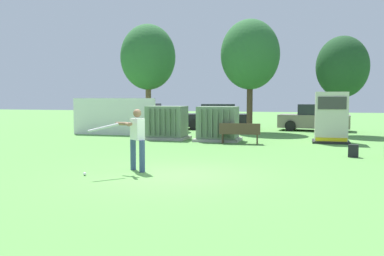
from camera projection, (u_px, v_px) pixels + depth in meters
The scene contains 15 objects.
ground_plane at pixel (175, 175), 11.30m from camera, with size 96.00×96.00×0.00m, color #5B9947.
fence_panel at pixel (114, 117), 23.10m from camera, with size 4.80×0.12×2.00m, color white.
transformer_west at pixel (167, 123), 20.88m from camera, with size 2.10×1.70×1.62m.
transformer_mid_west at pixel (218, 124), 20.05m from camera, with size 2.10×1.70×1.62m.
generator_enclosure at pixel (331, 118), 19.21m from camera, with size 1.60×1.40×2.30m.
park_bench at pixel (240, 132), 18.76m from camera, with size 1.82×0.53×0.92m.
batter at pixel (136, 137), 11.84m from camera, with size 1.17×1.43×1.74m.
sports_ball at pixel (85, 174), 11.23m from camera, with size 0.09×0.09×0.09m, color white.
backpack at pixel (353, 151), 14.64m from camera, with size 0.36×0.32×0.44m.
tree_left at pixel (148, 57), 26.96m from camera, with size 3.48×3.48×6.66m.
tree_center_left at pixel (250, 55), 24.95m from camera, with size 3.46×3.46×6.61m.
tree_center_right at pixel (342, 67), 22.99m from camera, with size 2.80×2.80×5.35m.
parked_car_leftmost at pixel (142, 116), 29.10m from camera, with size 4.25×2.02×1.62m.
parked_car_left_of_center at pixel (217, 117), 27.24m from camera, with size 4.40×2.37×1.62m.
parked_car_right_of_center at pixel (315, 118), 26.01m from camera, with size 4.35×2.24×1.62m.
Camera 1 is at (3.34, -10.67, 2.09)m, focal length 39.80 mm.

